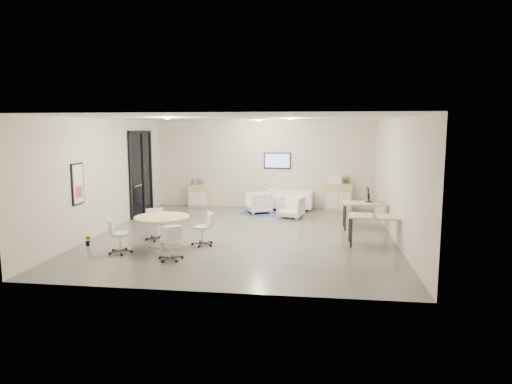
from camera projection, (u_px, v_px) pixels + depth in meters
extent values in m
cube|color=#514F4A|center=(245.00, 249.00, 12.70)|extent=(8.00, 9.00, 0.80)
cube|color=white|center=(244.00, 103.00, 12.14)|extent=(8.00, 9.00, 0.80)
cube|color=beige|center=(265.00, 164.00, 17.23)|extent=(8.00, 0.80, 3.20)
cube|color=beige|center=(198.00, 209.00, 7.61)|extent=(8.00, 0.80, 3.20)
cube|color=beige|center=(92.00, 175.00, 13.00)|extent=(0.80, 9.00, 3.20)
cube|color=beige|center=(412.00, 180.00, 11.84)|extent=(0.80, 9.00, 3.20)
cube|color=black|center=(141.00, 173.00, 15.42)|extent=(0.02, 1.90, 2.85)
cube|color=black|center=(140.00, 132.00, 15.23)|extent=(0.06, 1.90, 0.08)
cube|color=black|center=(131.00, 176.00, 14.52)|extent=(0.06, 0.08, 2.85)
cube|color=black|center=(151.00, 171.00, 16.31)|extent=(0.06, 0.08, 2.85)
cube|color=black|center=(143.00, 173.00, 15.57)|extent=(0.06, 0.07, 2.85)
cube|color=#B2B2B7|center=(138.00, 186.00, 15.02)|extent=(0.04, 0.60, 0.05)
cube|color=black|center=(78.00, 184.00, 11.38)|extent=(0.04, 0.54, 1.04)
cube|color=white|center=(78.00, 184.00, 11.38)|extent=(0.01, 0.46, 0.96)
cube|color=#C43F59|center=(79.00, 192.00, 11.41)|extent=(0.01, 0.32, 0.30)
cube|color=black|center=(277.00, 161.00, 16.72)|extent=(0.98, 0.05, 0.58)
cube|color=#84A0E4|center=(277.00, 161.00, 16.69)|extent=(0.90, 0.01, 0.50)
cylinder|color=#FFEAC6|center=(168.00, 118.00, 11.46)|extent=(0.14, 0.14, 0.03)
cylinder|color=#FFEAC6|center=(290.00, 119.00, 12.53)|extent=(0.14, 0.14, 0.03)
cylinder|color=#FFEAC6|center=(259.00, 121.00, 15.14)|extent=(0.14, 0.14, 0.03)
cube|color=#DEBD85|center=(199.00, 196.00, 17.12)|extent=(0.73, 0.36, 0.82)
cube|color=white|center=(193.00, 199.00, 16.96)|extent=(0.31, 0.02, 0.49)
cube|color=white|center=(202.00, 199.00, 16.92)|extent=(0.31, 0.02, 0.49)
cube|color=#DEBD85|center=(338.00, 197.00, 16.38)|extent=(0.97, 0.45, 0.97)
cube|color=white|center=(332.00, 200.00, 16.19)|extent=(0.41, 0.02, 0.58)
cube|color=white|center=(344.00, 201.00, 16.14)|extent=(0.41, 0.02, 0.58)
cube|color=red|center=(192.00, 182.00, 17.07)|extent=(0.04, 0.14, 0.22)
cube|color=#337FCC|center=(194.00, 182.00, 17.07)|extent=(0.04, 0.14, 0.22)
cube|color=gold|center=(195.00, 182.00, 17.06)|extent=(0.04, 0.14, 0.22)
cube|color=#4CB24C|center=(197.00, 182.00, 17.05)|extent=(0.04, 0.14, 0.22)
cube|color=#CC6619|center=(198.00, 182.00, 17.05)|extent=(0.04, 0.14, 0.22)
cube|color=purple|center=(199.00, 182.00, 17.04)|extent=(0.04, 0.14, 0.22)
cube|color=#E54C7F|center=(201.00, 182.00, 17.03)|extent=(0.04, 0.14, 0.22)
cube|color=teal|center=(202.00, 182.00, 17.02)|extent=(0.04, 0.14, 0.22)
cube|color=white|center=(336.00, 180.00, 16.31)|extent=(0.51, 0.45, 0.26)
cube|color=white|center=(336.00, 175.00, 16.29)|extent=(0.38, 0.33, 0.06)
cube|color=silver|center=(290.00, 203.00, 16.44)|extent=(1.67, 0.92, 0.30)
cube|color=silver|center=(290.00, 193.00, 16.71)|extent=(1.63, 0.30, 0.30)
cube|color=silver|center=(269.00, 198.00, 16.52)|extent=(0.20, 0.82, 0.61)
cube|color=silver|center=(310.00, 199.00, 16.33)|extent=(0.20, 0.82, 0.61)
cube|color=navy|center=(262.00, 213.00, 15.85)|extent=(1.55, 1.17, 0.01)
imported|color=silver|center=(259.00, 202.00, 15.82)|extent=(0.98, 1.01, 0.80)
imported|color=silver|center=(291.00, 206.00, 14.97)|extent=(0.90, 0.87, 0.77)
cube|color=#DEBD85|center=(369.00, 203.00, 13.21)|extent=(1.54, 0.83, 0.04)
cube|color=black|center=(345.00, 218.00, 13.04)|extent=(0.05, 0.05, 0.74)
cube|color=black|center=(396.00, 220.00, 12.86)|extent=(0.05, 0.05, 0.74)
cube|color=black|center=(344.00, 214.00, 13.67)|extent=(0.05, 0.05, 0.74)
cube|color=black|center=(392.00, 215.00, 13.49)|extent=(0.05, 0.05, 0.74)
cube|color=#DEBD85|center=(378.00, 217.00, 11.40)|extent=(1.50, 0.83, 0.04)
cube|color=black|center=(351.00, 233.00, 11.23)|extent=(0.05, 0.05, 0.72)
cube|color=black|center=(408.00, 235.00, 11.05)|extent=(0.05, 0.05, 0.72)
cube|color=black|center=(349.00, 228.00, 11.84)|extent=(0.05, 0.05, 0.72)
cube|color=black|center=(403.00, 229.00, 11.67)|extent=(0.05, 0.05, 0.72)
cylinder|color=black|center=(369.00, 202.00, 13.35)|extent=(0.20, 0.20, 0.02)
cube|color=black|center=(369.00, 198.00, 13.34)|extent=(0.04, 0.03, 0.24)
cube|color=black|center=(367.00, 192.00, 13.32)|extent=(0.03, 0.50, 0.32)
cylinder|color=#DEBD85|center=(162.00, 217.00, 11.04)|extent=(1.33, 1.33, 0.04)
cylinder|color=#B2B2B7|center=(163.00, 234.00, 11.09)|extent=(0.10, 0.10, 0.77)
cube|color=#B2B2B7|center=(163.00, 248.00, 11.14)|extent=(0.78, 0.06, 0.03)
cube|color=#B2B2B7|center=(163.00, 248.00, 11.14)|extent=(0.06, 0.78, 0.03)
imported|color=#3F7F3F|center=(347.00, 180.00, 16.25)|extent=(0.32, 0.35, 0.25)
imported|color=#3F7F3F|center=(88.00, 244.00, 11.41)|extent=(0.21, 0.30, 0.12)
imported|color=white|center=(374.00, 215.00, 11.16)|extent=(0.13, 0.11, 0.11)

